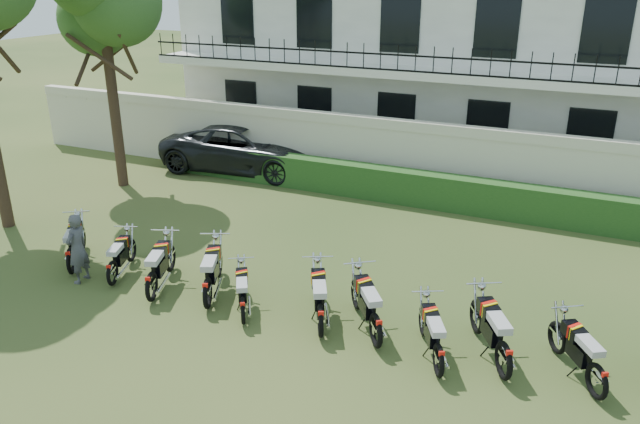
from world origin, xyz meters
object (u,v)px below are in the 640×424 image
object	(u,v)px
motorcycle_3	(207,286)
motorcycle_0	(70,255)
motorcycle_9	(598,374)
motorcycle_2	(151,280)
inspector	(77,249)
motorcycle_4	(243,305)
motorcycle_1	(112,267)
suv	(246,148)
motorcycle_7	(439,353)
motorcycle_8	(505,352)
motorcycle_6	(376,323)
motorcycle_5	(320,313)

from	to	relation	value
motorcycle_3	motorcycle_0	bearing A→B (deg)	155.62
motorcycle_0	motorcycle_9	bearing A→B (deg)	-33.48
motorcycle_2	inspector	size ratio (longest dim) A/B	1.20
motorcycle_0	inspector	size ratio (longest dim) A/B	1.05
motorcycle_2	motorcycle_4	bearing A→B (deg)	-20.64
motorcycle_0	inspector	world-z (taller)	inspector
motorcycle_1	suv	bearing A→B (deg)	80.01
motorcycle_1	motorcycle_4	world-z (taller)	motorcycle_1
motorcycle_7	suv	distance (m)	12.60
motorcycle_8	inspector	xyz separation A→B (m)	(-9.14, -0.25, 0.27)
inspector	motorcycle_9	bearing A→B (deg)	87.78
motorcycle_6	inspector	xyz separation A→B (m)	(-6.86, -0.25, 0.28)
motorcycle_7	inspector	world-z (taller)	inspector
motorcycle_8	motorcycle_7	bearing A→B (deg)	171.99
motorcycle_3	motorcycle_7	size ratio (longest dim) A/B	1.13
motorcycle_7	motorcycle_1	bearing A→B (deg)	150.94
motorcycle_5	motorcycle_3	bearing A→B (deg)	152.65
motorcycle_4	motorcycle_8	distance (m)	4.93
motorcycle_3	motorcycle_5	distance (m)	2.53
motorcycle_1	motorcycle_9	world-z (taller)	motorcycle_9
motorcycle_3	inspector	world-z (taller)	inspector
motorcycle_4	motorcycle_6	distance (m)	2.66
motorcycle_2	motorcycle_0	bearing A→B (deg)	153.14
motorcycle_7	motorcycle_9	xyz separation A→B (m)	(2.47, 0.48, 0.01)
suv	inspector	size ratio (longest dim) A/B	3.57
motorcycle_6	motorcycle_7	xyz separation A→B (m)	(1.27, -0.39, -0.05)
motorcycle_2	inspector	distance (m)	2.05
motorcycle_1	motorcycle_2	distance (m)	1.26
motorcycle_5	motorcycle_1	bearing A→B (deg)	153.01
motorcycle_5	motorcycle_6	xyz separation A→B (m)	(1.07, 0.10, 0.02)
motorcycle_7	suv	world-z (taller)	suv
motorcycle_8	motorcycle_3	bearing A→B (deg)	151.87
motorcycle_1	motorcycle_3	world-z (taller)	motorcycle_3
motorcycle_6	suv	bearing A→B (deg)	96.91
motorcycle_4	motorcycle_0	bearing A→B (deg)	145.68
motorcycle_6	suv	size ratio (longest dim) A/B	0.30
suv	motorcycle_5	bearing A→B (deg)	-147.11
motorcycle_6	motorcycle_8	distance (m)	2.28
motorcycle_5	inspector	xyz separation A→B (m)	(-5.79, -0.15, 0.29)
motorcycle_1	motorcycle_7	size ratio (longest dim) A/B	0.98
motorcycle_7	suv	bearing A→B (deg)	108.76
motorcycle_8	inspector	world-z (taller)	inspector
motorcycle_2	motorcycle_9	size ratio (longest dim) A/B	1.16
motorcycle_0	motorcycle_7	world-z (taller)	motorcycle_0
motorcycle_1	motorcycle_8	bearing A→B (deg)	-20.36
motorcycle_0	motorcycle_1	bearing A→B (deg)	-36.14
motorcycle_3	motorcycle_6	bearing A→B (deg)	-22.70
motorcycle_8	motorcycle_4	bearing A→B (deg)	154.51
motorcycle_6	motorcycle_8	size ratio (longest dim) A/B	0.92
motorcycle_3	motorcycle_6	distance (m)	3.60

